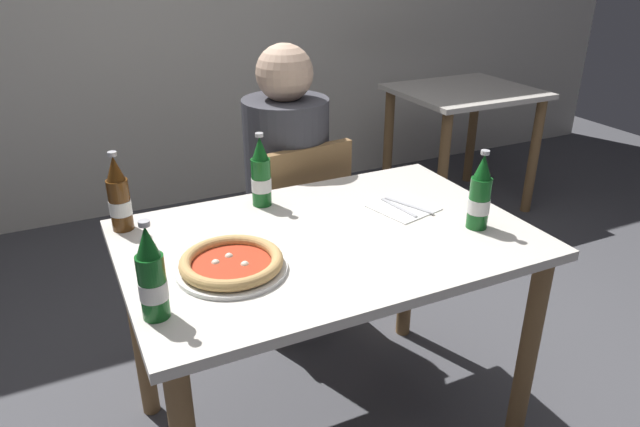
{
  "coord_description": "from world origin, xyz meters",
  "views": [
    {
      "loc": [
        -0.69,
        -1.39,
        1.54
      ],
      "look_at": [
        0.0,
        0.05,
        0.8
      ],
      "focal_mm": 32.71,
      "sensor_mm": 36.0,
      "label": 1
    }
  ],
  "objects_px": {
    "beer_bottle_extra": "(152,278)",
    "napkin_with_cutlery": "(404,207)",
    "dining_table_main": "(327,268)",
    "chair_behind_table": "(295,225)",
    "diner_seated": "(288,199)",
    "dining_table_background": "(463,115)",
    "beer_bottle_center": "(261,175)",
    "beer_bottle_left": "(480,196)",
    "pizza_margherita_near": "(232,264)",
    "beer_bottle_right": "(119,197)"
  },
  "relations": [
    {
      "from": "diner_seated",
      "to": "pizza_margherita_near",
      "type": "distance_m",
      "value": 0.89
    },
    {
      "from": "napkin_with_cutlery",
      "to": "beer_bottle_center",
      "type": "bearing_deg",
      "value": 150.44
    },
    {
      "from": "chair_behind_table",
      "to": "beer_bottle_extra",
      "type": "bearing_deg",
      "value": 42.35
    },
    {
      "from": "beer_bottle_right",
      "to": "beer_bottle_left",
      "type": "bearing_deg",
      "value": -25.07
    },
    {
      "from": "beer_bottle_extra",
      "to": "pizza_margherita_near",
      "type": "bearing_deg",
      "value": 29.12
    },
    {
      "from": "beer_bottle_extra",
      "to": "napkin_with_cutlery",
      "type": "bearing_deg",
      "value": 17.22
    },
    {
      "from": "diner_seated",
      "to": "beer_bottle_center",
      "type": "relative_size",
      "value": 4.89
    },
    {
      "from": "dining_table_main",
      "to": "napkin_with_cutlery",
      "type": "bearing_deg",
      "value": 11.66
    },
    {
      "from": "beer_bottle_left",
      "to": "beer_bottle_extra",
      "type": "bearing_deg",
      "value": -176.99
    },
    {
      "from": "pizza_margherita_near",
      "to": "beer_bottle_right",
      "type": "xyz_separation_m",
      "value": [
        -0.22,
        0.38,
        0.08
      ]
    },
    {
      "from": "chair_behind_table",
      "to": "diner_seated",
      "type": "distance_m",
      "value": 0.11
    },
    {
      "from": "beer_bottle_left",
      "to": "beer_bottle_extra",
      "type": "relative_size",
      "value": 1.0
    },
    {
      "from": "beer_bottle_extra",
      "to": "dining_table_main",
      "type": "bearing_deg",
      "value": 20.28
    },
    {
      "from": "beer_bottle_center",
      "to": "beer_bottle_left",
      "type": "bearing_deg",
      "value": -39.96
    },
    {
      "from": "chair_behind_table",
      "to": "napkin_with_cutlery",
      "type": "xyz_separation_m",
      "value": [
        0.16,
        -0.55,
        0.27
      ]
    },
    {
      "from": "beer_bottle_center",
      "to": "diner_seated",
      "type": "bearing_deg",
      "value": 56.53
    },
    {
      "from": "dining_table_main",
      "to": "beer_bottle_right",
      "type": "height_order",
      "value": "beer_bottle_right"
    },
    {
      "from": "chair_behind_table",
      "to": "diner_seated",
      "type": "relative_size",
      "value": 0.7
    },
    {
      "from": "dining_table_background",
      "to": "beer_bottle_left",
      "type": "xyz_separation_m",
      "value": [
        -1.17,
        -1.52,
        0.26
      ]
    },
    {
      "from": "diner_seated",
      "to": "beer_bottle_right",
      "type": "xyz_separation_m",
      "value": [
        -0.69,
        -0.35,
        0.27
      ]
    },
    {
      "from": "beer_bottle_left",
      "to": "beer_bottle_center",
      "type": "xyz_separation_m",
      "value": [
        -0.53,
        0.45,
        0.0
      ]
    },
    {
      "from": "beer_bottle_left",
      "to": "diner_seated",
      "type": "bearing_deg",
      "value": 109.78
    },
    {
      "from": "beer_bottle_center",
      "to": "napkin_with_cutlery",
      "type": "distance_m",
      "value": 0.48
    },
    {
      "from": "beer_bottle_left",
      "to": "dining_table_main",
      "type": "bearing_deg",
      "value": 161.11
    },
    {
      "from": "chair_behind_table",
      "to": "dining_table_background",
      "type": "relative_size",
      "value": 1.06
    },
    {
      "from": "beer_bottle_right",
      "to": "napkin_with_cutlery",
      "type": "bearing_deg",
      "value": -15.9
    },
    {
      "from": "dining_table_main",
      "to": "beer_bottle_center",
      "type": "height_order",
      "value": "beer_bottle_center"
    },
    {
      "from": "dining_table_main",
      "to": "diner_seated",
      "type": "relative_size",
      "value": 0.99
    },
    {
      "from": "pizza_margherita_near",
      "to": "beer_bottle_left",
      "type": "xyz_separation_m",
      "value": [
        0.76,
        -0.07,
        0.08
      ]
    },
    {
      "from": "diner_seated",
      "to": "beer_bottle_center",
      "type": "distance_m",
      "value": 0.51
    },
    {
      "from": "diner_seated",
      "to": "beer_bottle_left",
      "type": "xyz_separation_m",
      "value": [
        0.29,
        -0.81,
        0.27
      ]
    },
    {
      "from": "beer_bottle_right",
      "to": "beer_bottle_center",
      "type": "bearing_deg",
      "value": -1.51
    },
    {
      "from": "dining_table_background",
      "to": "diner_seated",
      "type": "bearing_deg",
      "value": -154.04
    },
    {
      "from": "chair_behind_table",
      "to": "pizza_margherita_near",
      "type": "distance_m",
      "value": 0.88
    },
    {
      "from": "dining_table_main",
      "to": "pizza_margherita_near",
      "type": "relative_size",
      "value": 4.04
    },
    {
      "from": "diner_seated",
      "to": "beer_bottle_center",
      "type": "height_order",
      "value": "diner_seated"
    },
    {
      "from": "dining_table_main",
      "to": "dining_table_background",
      "type": "distance_m",
      "value": 2.11
    },
    {
      "from": "dining_table_main",
      "to": "beer_bottle_extra",
      "type": "distance_m",
      "value": 0.62
    },
    {
      "from": "beer_bottle_left",
      "to": "beer_bottle_center",
      "type": "distance_m",
      "value": 0.69
    },
    {
      "from": "beer_bottle_center",
      "to": "beer_bottle_right",
      "type": "bearing_deg",
      "value": 178.49
    },
    {
      "from": "beer_bottle_extra",
      "to": "diner_seated",
      "type": "bearing_deg",
      "value": 51.33
    },
    {
      "from": "diner_seated",
      "to": "beer_bottle_right",
      "type": "distance_m",
      "value": 0.82
    },
    {
      "from": "dining_table_background",
      "to": "napkin_with_cutlery",
      "type": "bearing_deg",
      "value": -134.67
    },
    {
      "from": "dining_table_main",
      "to": "chair_behind_table",
      "type": "relative_size",
      "value": 1.41
    },
    {
      "from": "dining_table_background",
      "to": "beer_bottle_right",
      "type": "height_order",
      "value": "beer_bottle_right"
    },
    {
      "from": "pizza_margherita_near",
      "to": "beer_bottle_center",
      "type": "distance_m",
      "value": 0.44
    },
    {
      "from": "chair_behind_table",
      "to": "diner_seated",
      "type": "bearing_deg",
      "value": -87.25
    },
    {
      "from": "dining_table_main",
      "to": "diner_seated",
      "type": "height_order",
      "value": "diner_seated"
    },
    {
      "from": "diner_seated",
      "to": "beer_bottle_left",
      "type": "bearing_deg",
      "value": -70.22
    },
    {
      "from": "chair_behind_table",
      "to": "beer_bottle_extra",
      "type": "height_order",
      "value": "beer_bottle_extra"
    }
  ]
}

